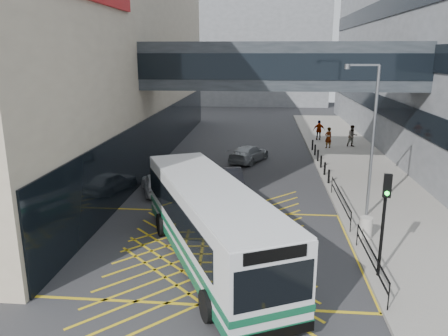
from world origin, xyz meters
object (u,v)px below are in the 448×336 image
(street_lamp, at_px, (370,132))
(pedestrian_a, at_px, (328,138))
(car_white, at_px, (156,183))
(car_dark, at_px, (228,178))
(car_silver, at_px, (249,153))
(pedestrian_c, at_px, (319,130))
(pedestrian_b, at_px, (352,136))
(bus, at_px, (209,221))
(traffic_light, at_px, (385,211))
(litter_bin, at_px, (366,228))

(street_lamp, height_order, pedestrian_a, street_lamp)
(street_lamp, distance_m, pedestrian_a, 17.02)
(car_white, relative_size, car_dark, 0.90)
(car_silver, distance_m, pedestrian_a, 8.53)
(car_silver, height_order, pedestrian_c, pedestrian_c)
(car_silver, xyz_separation_m, pedestrian_c, (6.46, 8.79, 0.40))
(car_dark, bearing_deg, pedestrian_b, -138.51)
(bus, distance_m, traffic_light, 6.68)
(car_white, height_order, pedestrian_a, pedestrian_a)
(car_dark, bearing_deg, street_lamp, 138.32)
(litter_bin, relative_size, pedestrian_c, 0.51)
(pedestrian_a, xyz_separation_m, pedestrian_b, (2.22, 0.76, 0.04))
(litter_bin, bearing_deg, bus, -158.91)
(traffic_light, relative_size, pedestrian_c, 2.13)
(bus, distance_m, street_lamp, 9.63)
(car_dark, xyz_separation_m, street_lamp, (7.40, -4.45, 3.81))
(litter_bin, height_order, pedestrian_a, pedestrian_a)
(car_white, relative_size, car_silver, 0.90)
(car_silver, height_order, pedestrian_a, pedestrian_a)
(traffic_light, bearing_deg, pedestrian_c, 97.50)
(car_white, xyz_separation_m, pedestrian_a, (12.20, 13.53, 0.43))
(car_silver, relative_size, pedestrian_c, 2.39)
(bus, distance_m, litter_bin, 7.40)
(bus, relative_size, pedestrian_b, 6.11)
(pedestrian_a, bearing_deg, car_dark, 30.31)
(car_dark, height_order, litter_bin, car_dark)
(litter_bin, bearing_deg, car_white, 151.55)
(car_dark, xyz_separation_m, traffic_light, (6.56, -11.05, 2.08))
(pedestrian_a, height_order, pedestrian_c, pedestrian_c)
(car_silver, height_order, street_lamp, street_lamp)
(car_dark, relative_size, litter_bin, 4.68)
(car_white, distance_m, car_dark, 4.54)
(bus, xyz_separation_m, car_white, (-4.38, 8.70, -1.12))
(car_white, bearing_deg, bus, 95.38)
(street_lamp, bearing_deg, pedestrian_a, 85.16)
(bus, height_order, car_dark, bus)
(car_silver, distance_m, traffic_light, 19.10)
(car_white, xyz_separation_m, pedestrian_c, (11.83, 17.24, 0.46))
(traffic_light, xyz_separation_m, pedestrian_b, (3.52, 24.01, -1.66))
(traffic_light, xyz_separation_m, pedestrian_a, (1.30, 23.25, -1.71))
(car_dark, distance_m, pedestrian_a, 14.52)
(pedestrian_b, bearing_deg, bus, -127.27)
(bus, height_order, pedestrian_a, bus)
(traffic_light, height_order, pedestrian_a, traffic_light)
(car_silver, height_order, pedestrian_b, pedestrian_b)
(car_silver, distance_m, pedestrian_b, 10.79)
(car_dark, distance_m, litter_bin, 10.09)
(pedestrian_b, bearing_deg, car_dark, -141.56)
(car_dark, relative_size, pedestrian_b, 2.36)
(car_white, relative_size, pedestrian_c, 2.15)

